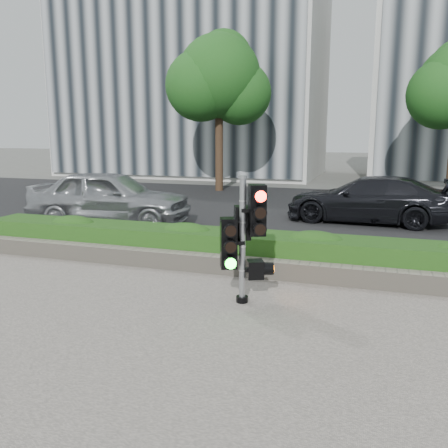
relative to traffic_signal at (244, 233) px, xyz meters
name	(u,v)px	position (x,y,z in m)	size (l,w,h in m)	color
ground	(195,310)	(-0.64, -0.51, -1.15)	(120.00, 120.00, 0.00)	#51514C
sidewalk	(109,390)	(-0.64, -3.01, -1.14)	(16.00, 11.00, 0.03)	#9E9389
road	(299,210)	(-0.64, 9.49, -1.14)	(60.00, 13.00, 0.02)	black
curb	(248,256)	(-0.64, 2.64, -1.09)	(60.00, 0.25, 0.12)	gray
stone_wall	(231,265)	(-0.64, 1.39, -0.95)	(12.00, 0.32, 0.34)	gray
hedge	(241,249)	(-0.64, 2.04, -0.78)	(12.00, 1.00, 0.68)	#3F7624
building_left	(195,56)	(-9.64, 22.49, 6.35)	(16.00, 9.00, 15.00)	#B7B7B2
tree_left	(219,80)	(-5.16, 14.04, 3.89)	(4.61, 4.03, 7.34)	black
traffic_signal	(244,233)	(0.00, 0.00, 0.00)	(0.74, 0.67, 2.03)	black
car_silver	(110,197)	(-5.55, 5.12, -0.32)	(1.91, 4.76, 1.62)	#A3A5AA
car_dark	(368,199)	(1.69, 7.84, -0.43)	(1.96, 4.83, 1.40)	black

